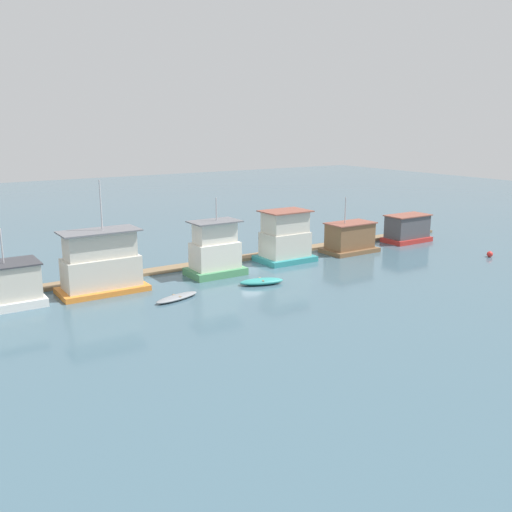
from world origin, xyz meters
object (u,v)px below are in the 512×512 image
at_px(houseboat_teal, 285,238).
at_px(dinghy_grey, 177,297).
at_px(houseboat_green, 215,252).
at_px(buoy_red, 490,254).
at_px(houseboat_red, 407,229).
at_px(houseboat_orange, 101,265).
at_px(mooring_post_far_right, 395,230).
at_px(houseboat_brown, 350,238).
at_px(dinghy_teal, 261,281).

height_order(houseboat_teal, dinghy_grey, houseboat_teal).
relative_size(houseboat_green, buoy_red, 11.67).
bearing_deg(dinghy_grey, buoy_red, -7.55).
bearing_deg(houseboat_red, houseboat_teal, 179.87).
xyz_separation_m(houseboat_orange, mooring_post_far_right, (37.45, 2.38, -1.30)).
height_order(houseboat_green, mooring_post_far_right, houseboat_green).
height_order(houseboat_green, houseboat_brown, houseboat_green).
distance_m(dinghy_grey, mooring_post_far_right, 34.07).
height_order(houseboat_teal, houseboat_red, houseboat_teal).
xyz_separation_m(dinghy_grey, buoy_red, (34.42, -4.56, 0.12)).
xyz_separation_m(houseboat_orange, dinghy_teal, (12.52, -5.49, -2.10)).
height_order(houseboat_green, buoy_red, houseboat_green).
bearing_deg(buoy_red, houseboat_orange, 165.49).
bearing_deg(houseboat_green, houseboat_brown, 1.19).
bearing_deg(mooring_post_far_right, houseboat_green, -174.07).
height_order(houseboat_teal, houseboat_brown, houseboat_brown).
relative_size(mooring_post_far_right, buoy_red, 3.43).
height_order(houseboat_orange, dinghy_teal, houseboat_orange).
xyz_separation_m(houseboat_green, houseboat_brown, (17.12, 0.36, -0.66)).
bearing_deg(houseboat_red, buoy_red, -82.92).
bearing_deg(houseboat_brown, dinghy_teal, -160.41).
height_order(houseboat_orange, houseboat_green, houseboat_orange).
bearing_deg(mooring_post_far_right, houseboat_red, -90.74).
xyz_separation_m(houseboat_orange, houseboat_teal, (19.40, 0.49, 0.02)).
distance_m(houseboat_teal, houseboat_red, 18.05).
bearing_deg(houseboat_red, dinghy_grey, -169.88).
xyz_separation_m(houseboat_green, houseboat_teal, (8.70, 0.89, 0.18)).
relative_size(houseboat_orange, houseboat_red, 1.68).
relative_size(dinghy_teal, buoy_red, 6.77).
bearing_deg(dinghy_grey, houseboat_red, 10.12).
bearing_deg(houseboat_teal, dinghy_grey, -158.48).
distance_m(houseboat_red, buoy_red, 10.62).
distance_m(houseboat_orange, buoy_red, 40.05).
distance_m(houseboat_orange, houseboat_teal, 19.40).
relative_size(houseboat_brown, dinghy_teal, 1.45).
bearing_deg(houseboat_teal, mooring_post_far_right, 5.99).
distance_m(dinghy_grey, dinghy_teal, 8.21).
bearing_deg(buoy_red, dinghy_teal, 170.18).
xyz_separation_m(houseboat_brown, houseboat_red, (9.61, 0.49, 0.01)).
relative_size(houseboat_green, houseboat_teal, 1.31).
relative_size(houseboat_green, houseboat_red, 1.29).
height_order(houseboat_orange, dinghy_grey, houseboat_orange).
xyz_separation_m(houseboat_red, mooring_post_far_right, (0.03, 1.94, -0.50)).
height_order(houseboat_orange, houseboat_teal, houseboat_orange).
bearing_deg(houseboat_brown, houseboat_orange, 179.91).
distance_m(houseboat_brown, dinghy_teal, 16.29).
relative_size(houseboat_orange, dinghy_teal, 2.24).
bearing_deg(mooring_post_far_right, houseboat_teal, -174.01).
xyz_separation_m(houseboat_teal, dinghy_grey, (-15.09, -5.95, -2.20)).
distance_m(houseboat_orange, dinghy_grey, 7.29).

